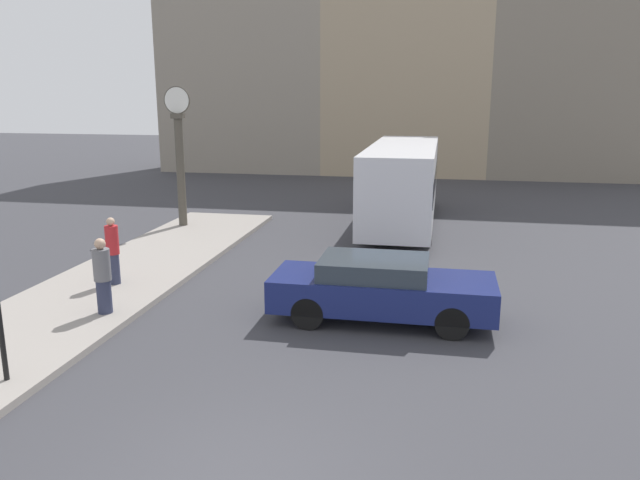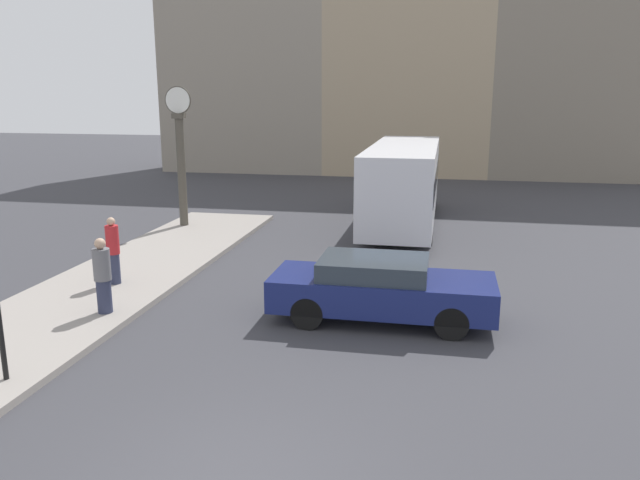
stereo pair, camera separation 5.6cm
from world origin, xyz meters
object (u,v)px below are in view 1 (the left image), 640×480
street_clock (180,157)px  pedestrian_red_top (113,251)px  bus_distant (403,180)px  pedestrian_grey_jacket (103,276)px  sedan_car (381,288)px

street_clock → pedestrian_red_top: bearing=-80.5°
pedestrian_red_top → bus_distant: bearing=54.2°
bus_distant → pedestrian_red_top: size_ratio=5.50×
bus_distant → pedestrian_red_top: bearing=-125.8°
bus_distant → pedestrian_grey_jacket: bearing=-117.2°
bus_distant → pedestrian_grey_jacket: 12.46m
sedan_car → bus_distant: bus_distant is taller
sedan_car → pedestrian_grey_jacket: 6.01m
street_clock → pedestrian_grey_jacket: size_ratio=2.93×
sedan_car → pedestrian_grey_jacket: size_ratio=2.85×
sedan_car → street_clock: 11.35m
pedestrian_red_top → sedan_car: bearing=-7.7°
bus_distant → street_clock: (-7.72, -2.11, 0.92)m
bus_distant → sedan_car: bearing=-88.7°
pedestrian_grey_jacket → bus_distant: bearing=62.8°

